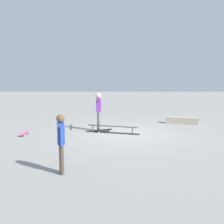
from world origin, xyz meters
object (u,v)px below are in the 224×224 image
object	(u,v)px
skater_main	(99,109)
bystander_blue_shirt	(61,141)
skate_ledge	(182,121)
loose_skateboard_pink	(25,133)
skateboard_main	(104,130)
grind_rail	(112,130)

from	to	relation	value
skater_main	bystander_blue_shirt	xyz separation A→B (m)	(0.61, 5.12, -0.14)
skate_ledge	skater_main	distance (m)	4.68
bystander_blue_shirt	loose_skateboard_pink	size ratio (longest dim) A/B	1.90
skateboard_main	skater_main	bearing A→B (deg)	-53.62
skater_main	bystander_blue_shirt	size ratio (longest dim) A/B	1.13
skater_main	skateboard_main	distance (m)	0.97
grind_rail	loose_skateboard_pink	size ratio (longest dim) A/B	2.97
grind_rail	skater_main	distance (m)	1.13
bystander_blue_shirt	loose_skateboard_pink	xyz separation A→B (m)	(2.49, -4.27, -0.79)
skate_ledge	skateboard_main	world-z (taller)	skate_ledge
skater_main	loose_skateboard_pink	world-z (taller)	skater_main
skater_main	loose_skateboard_pink	size ratio (longest dim) A/B	2.13
bystander_blue_shirt	loose_skateboard_pink	world-z (taller)	bystander_blue_shirt
skate_ledge	loose_skateboard_pink	distance (m)	7.80
skate_ledge	grind_rail	bearing A→B (deg)	31.31
grind_rail	skateboard_main	world-z (taller)	grind_rail
bystander_blue_shirt	loose_skateboard_pink	bearing A→B (deg)	-165.17
skater_main	bystander_blue_shirt	bearing A→B (deg)	164.09
skate_ledge	skateboard_main	xyz separation A→B (m)	(4.01, 1.94, -0.10)
skate_ledge	bystander_blue_shirt	size ratio (longest dim) A/B	1.07
bystander_blue_shirt	skater_main	bearing A→B (deg)	157.80
bystander_blue_shirt	grind_rail	bearing A→B (deg)	150.04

